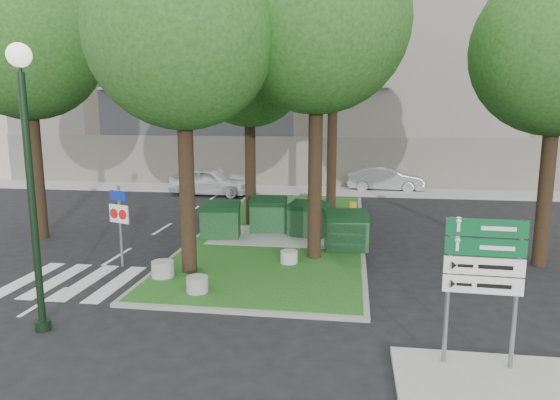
% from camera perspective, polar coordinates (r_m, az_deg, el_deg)
% --- Properties ---
extents(ground, '(120.00, 120.00, 0.00)m').
position_cam_1_polar(ground, '(12.40, -7.26, -12.51)').
color(ground, black).
rests_on(ground, ground).
extents(median_island, '(6.00, 16.00, 0.12)m').
position_cam_1_polar(median_island, '(19.76, 0.35, -3.63)').
color(median_island, '#1E4F16').
rests_on(median_island, ground).
extents(median_kerb, '(6.30, 16.30, 0.10)m').
position_cam_1_polar(median_kerb, '(19.76, 0.35, -3.66)').
color(median_kerb, gray).
rests_on(median_kerb, ground).
extents(building_sidewalk, '(42.00, 3.00, 0.12)m').
position_cam_1_polar(building_sidewalk, '(30.05, 2.18, 1.11)').
color(building_sidewalk, '#999993').
rests_on(building_sidewalk, ground).
extents(zebra_crossing, '(5.00, 3.00, 0.01)m').
position_cam_1_polar(zebra_crossing, '(15.06, -19.74, -8.88)').
color(zebra_crossing, silver).
rests_on(zebra_crossing, ground).
extents(apartment_building, '(41.00, 12.00, 16.00)m').
position_cam_1_polar(apartment_building, '(37.29, 3.55, 15.08)').
color(apartment_building, '#BCA48D').
rests_on(apartment_building, ground).
extents(tree_median_near_left, '(5.20, 5.20, 10.53)m').
position_cam_1_polar(tree_median_near_left, '(14.55, -10.79, 20.09)').
color(tree_median_near_left, black).
rests_on(tree_median_near_left, ground).
extents(tree_median_near_right, '(5.60, 5.60, 11.46)m').
position_cam_1_polar(tree_median_near_right, '(15.94, 4.63, 21.78)').
color(tree_median_near_right, black).
rests_on(tree_median_near_right, ground).
extents(tree_median_mid, '(4.80, 4.80, 9.99)m').
position_cam_1_polar(tree_median_mid, '(20.60, -3.26, 16.30)').
color(tree_median_mid, black).
rests_on(tree_median_mid, ground).
extents(tree_median_far, '(5.80, 5.80, 11.93)m').
position_cam_1_polar(tree_median_far, '(23.36, 6.43, 18.83)').
color(tree_median_far, black).
rests_on(tree_median_far, ground).
extents(tree_street_left, '(5.40, 5.40, 11.00)m').
position_cam_1_polar(tree_street_left, '(20.82, -26.81, 17.07)').
color(tree_street_left, black).
rests_on(tree_street_left, ground).
extents(dumpster_a, '(1.57, 1.19, 1.34)m').
position_cam_1_polar(dumpster_a, '(18.63, -6.82, -2.32)').
color(dumpster_a, '#0F3914').
rests_on(dumpster_a, median_island).
extents(dumpster_b, '(1.55, 1.16, 1.35)m').
position_cam_1_polar(dumpster_b, '(19.47, -1.32, -1.71)').
color(dumpster_b, '#13411E').
rests_on(dumpster_b, median_island).
extents(dumpster_c, '(1.63, 1.35, 1.31)m').
position_cam_1_polar(dumpster_c, '(18.76, 3.23, -2.23)').
color(dumpster_c, black).
rests_on(dumpster_c, median_island).
extents(dumpster_d, '(1.58, 1.22, 1.34)m').
position_cam_1_polar(dumpster_d, '(17.07, 7.57, -3.50)').
color(dumpster_d, '#123D1C').
rests_on(dumpster_d, median_island).
extents(bollard_left, '(0.63, 0.63, 0.45)m').
position_cam_1_polar(bollard_left, '(14.65, -13.25, -7.68)').
color(bollard_left, '#999994').
rests_on(bollard_left, median_island).
extents(bollard_right, '(0.53, 0.53, 0.38)m').
position_cam_1_polar(bollard_right, '(15.53, 1.04, -6.51)').
color(bollard_right, '#A9A7A3').
rests_on(bollard_right, median_island).
extents(bollard_mid, '(0.57, 0.57, 0.40)m').
position_cam_1_polar(bollard_mid, '(13.31, -9.44, -9.48)').
color(bollard_mid, gray).
rests_on(bollard_mid, median_island).
extents(litter_bin, '(0.37, 0.37, 0.64)m').
position_cam_1_polar(litter_bin, '(22.53, 8.27, -1.03)').
color(litter_bin, '#C49217').
rests_on(litter_bin, median_island).
extents(street_lamp, '(0.49, 0.49, 6.10)m').
position_cam_1_polar(street_lamp, '(11.60, -26.85, 4.50)').
color(street_lamp, black).
rests_on(street_lamp, ground).
extents(traffic_sign_pole, '(0.73, 0.31, 2.54)m').
position_cam_1_polar(traffic_sign_pole, '(15.96, -17.84, -1.67)').
color(traffic_sign_pole, slate).
rests_on(traffic_sign_pole, ground).
extents(directional_sign, '(1.39, 0.14, 2.77)m').
position_cam_1_polar(directional_sign, '(9.73, 22.22, -7.35)').
color(directional_sign, slate).
rests_on(directional_sign, sidewalk_corner).
extents(car_white, '(4.66, 2.08, 1.55)m').
position_cam_1_polar(car_white, '(28.79, -8.00, 2.07)').
color(car_white, silver).
rests_on(car_white, ground).
extents(car_silver, '(4.57, 1.77, 1.48)m').
position_cam_1_polar(car_silver, '(30.73, 12.00, 2.38)').
color(car_silver, '#9DA1A5').
rests_on(car_silver, ground).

